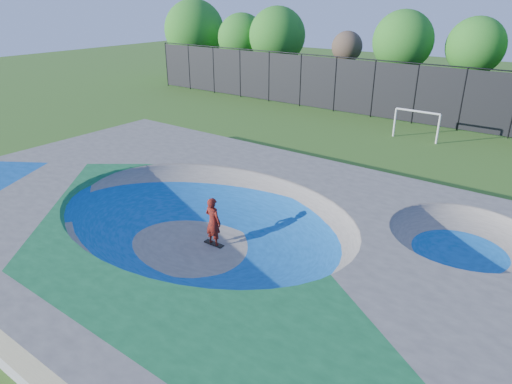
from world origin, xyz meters
TOP-DOWN VIEW (x-y plane):
  - ground at (0.00, 0.00)m, footprint 120.00×120.00m
  - skate_deck at (0.00, 0.00)m, footprint 22.00×14.00m
  - skater at (0.11, 0.40)m, footprint 0.68×0.47m
  - skateboard at (0.11, 0.40)m, footprint 0.78×0.22m
  - soccer_goal at (1.47, 17.25)m, footprint 2.75×0.12m
  - fence at (0.00, 21.00)m, footprint 48.09×0.09m
  - treeline at (-1.22, 25.78)m, footprint 53.66×7.12m

SIDE VIEW (x-z plane):
  - ground at x=0.00m, z-range 0.00..0.00m
  - skateboard at x=0.11m, z-range 0.00..0.05m
  - skate_deck at x=0.00m, z-range 0.00..1.50m
  - skater at x=0.11m, z-range 0.00..1.80m
  - soccer_goal at x=1.47m, z-range 0.35..2.16m
  - fence at x=0.00m, z-range 0.08..4.12m
  - treeline at x=-1.22m, z-range 0.59..9.23m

